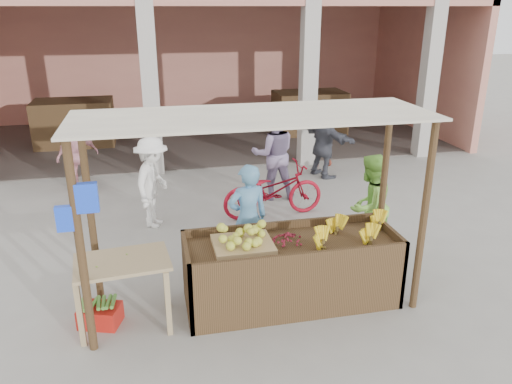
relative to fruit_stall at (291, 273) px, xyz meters
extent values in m
plane|color=gray|center=(-0.50, 0.00, -0.40)|extent=(60.00, 60.00, 0.00)
cube|color=tan|center=(-0.50, 11.40, 1.60)|extent=(14.00, 0.20, 4.00)
cube|color=tan|center=(6.40, 8.50, 1.60)|extent=(0.20, 6.00, 4.00)
cube|color=#B2ACA3|center=(-1.50, 5.65, 1.60)|extent=(0.35, 0.35, 4.00)
cube|color=#B2ACA3|center=(2.00, 5.65, 1.60)|extent=(0.35, 0.35, 4.00)
cube|color=#B2ACA3|center=(5.00, 5.65, 1.60)|extent=(0.35, 0.35, 4.00)
cube|color=#4E361F|center=(-3.50, 8.50, 0.20)|extent=(2.00, 1.20, 1.20)
cube|color=#4E361F|center=(3.00, 8.50, 0.20)|extent=(2.00, 1.20, 1.20)
cube|color=#4E361F|center=(0.00, 0.00, 0.00)|extent=(2.60, 0.95, 0.80)
cylinder|color=#4E361F|center=(-2.35, -0.45, 0.78)|extent=(0.09, 0.09, 2.35)
cylinder|color=#4E361F|center=(1.45, -0.45, 0.78)|extent=(0.09, 0.09, 2.35)
cylinder|color=#4E361F|center=(-2.35, 0.60, 0.78)|extent=(0.09, 0.09, 2.35)
cylinder|color=#4E361F|center=(1.45, 0.60, 0.78)|extent=(0.09, 0.09, 2.35)
cube|color=beige|center=(-0.45, 0.08, 1.97)|extent=(4.00, 1.35, 0.03)
cube|color=blue|center=(-2.23, -0.45, 1.35)|extent=(0.22, 0.08, 0.30)
cube|color=blue|center=(-2.45, -0.45, 1.15)|extent=(0.18, 0.07, 0.26)
cube|color=tan|center=(-0.59, 0.05, 0.43)|extent=(0.71, 0.61, 0.06)
ellipsoid|color=#E4E243|center=(-0.59, 0.05, 0.53)|extent=(0.60, 0.53, 0.13)
ellipsoid|color=maroon|center=(-0.04, 0.03, 0.47)|extent=(0.43, 0.35, 0.14)
cube|color=tan|center=(-1.99, -0.07, 0.42)|extent=(1.10, 0.79, 0.04)
cube|color=tan|center=(-2.46, -0.37, 0.00)|extent=(0.06, 0.06, 0.80)
cube|color=tan|center=(-1.52, -0.37, 0.00)|extent=(0.06, 0.06, 0.80)
cube|color=tan|center=(-2.46, 0.22, 0.00)|extent=(0.06, 0.06, 0.80)
cube|color=tan|center=(-1.52, 0.22, 0.00)|extent=(0.06, 0.06, 0.80)
cube|color=red|center=(-2.31, 0.00, -0.28)|extent=(0.53, 0.45, 0.24)
ellipsoid|color=maroon|center=(2.12, 5.22, -0.11)|extent=(0.42, 0.42, 0.58)
ellipsoid|color=maroon|center=(2.46, 5.27, -0.11)|extent=(0.42, 0.42, 0.58)
imported|color=#5894C2|center=(-0.36, 0.92, 0.43)|extent=(0.68, 0.54, 1.65)
imported|color=#7DC444|center=(1.44, 0.98, 0.42)|extent=(0.91, 0.79, 1.63)
imported|color=maroon|center=(0.45, 2.69, 0.09)|extent=(0.82, 1.94, 0.99)
imported|color=white|center=(-1.59, 2.72, 0.43)|extent=(0.88, 1.19, 1.67)
imported|color=pink|center=(-3.00, 4.79, 0.37)|extent=(1.03, 0.87, 1.54)
imported|color=#444650|center=(2.06, 4.64, 0.49)|extent=(1.15, 1.77, 1.77)
imported|color=slate|center=(0.68, 3.59, 0.55)|extent=(0.97, 0.60, 1.91)
camera|label=1|loc=(-1.58, -5.22, 3.10)|focal=35.00mm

